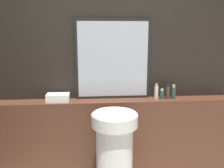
{
  "coord_description": "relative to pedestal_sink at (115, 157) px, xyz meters",
  "views": [
    {
      "loc": [
        -0.13,
        -0.95,
        1.58
      ],
      "look_at": [
        0.07,
        1.37,
        1.1
      ],
      "focal_mm": 40.0,
      "sensor_mm": 36.0,
      "label": 1
    }
  ],
  "objects": [
    {
      "name": "towel_stack",
      "position": [
        -0.53,
        0.36,
        0.47
      ],
      "size": [
        0.22,
        0.14,
        0.08
      ],
      "color": "white",
      "rests_on": "vanity_counter"
    },
    {
      "name": "shampoo_bottle",
      "position": [
        0.46,
        0.36,
        0.5
      ],
      "size": [
        0.04,
        0.04,
        0.16
      ],
      "color": "beige",
      "rests_on": "vanity_counter"
    },
    {
      "name": "wall_back",
      "position": [
        -0.07,
        0.5,
        0.77
      ],
      "size": [
        8.0,
        0.06,
        2.5
      ],
      "color": "black",
      "rests_on": "ground_plane"
    },
    {
      "name": "mirror",
      "position": [
        0.03,
        0.45,
        0.83
      ],
      "size": [
        0.75,
        0.03,
        0.8
      ],
      "color": "black",
      "rests_on": "vanity_counter"
    },
    {
      "name": "pedestal_sink",
      "position": [
        0.0,
        0.0,
        0.0
      ],
      "size": [
        0.41,
        0.41,
        0.9
      ],
      "color": "silver",
      "rests_on": "ground_plane"
    },
    {
      "name": "vanity_counter",
      "position": [
        -0.07,
        0.36,
        -0.03
      ],
      "size": [
        2.63,
        0.21,
        0.91
      ],
      "color": "#512D1E",
      "rests_on": "ground_plane"
    },
    {
      "name": "conditioner_bottle",
      "position": [
        0.52,
        0.36,
        0.48
      ],
      "size": [
        0.04,
        0.04,
        0.11
      ],
      "color": "#2D4C3D",
      "rests_on": "vanity_counter"
    },
    {
      "name": "lotion_bottle",
      "position": [
        0.58,
        0.36,
        0.5
      ],
      "size": [
        0.04,
        0.04,
        0.15
      ],
      "color": "#4C3823",
      "rests_on": "vanity_counter"
    },
    {
      "name": "body_wash_bottle",
      "position": [
        0.64,
        0.36,
        0.5
      ],
      "size": [
        0.04,
        0.04,
        0.15
      ],
      "color": "#2D4C3D",
      "rests_on": "vanity_counter"
    }
  ]
}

